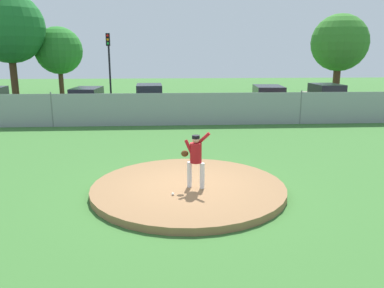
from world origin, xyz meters
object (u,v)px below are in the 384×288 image
object	(u,v)px
parked_car_navy	(87,101)
parked_car_teal	(150,100)
pitcher_youth	(195,156)
baseball	(173,194)
parked_car_red	(268,99)
parked_car_champagne	(326,98)
traffic_light_near	(109,56)

from	to	relation	value
parked_car_navy	parked_car_teal	xyz separation A→B (m)	(3.91, 0.06, 0.07)
pitcher_youth	parked_car_teal	xyz separation A→B (m)	(-1.92, 14.52, -0.25)
baseball	pitcher_youth	bearing A→B (deg)	41.99
parked_car_navy	parked_car_red	world-z (taller)	parked_car_red
baseball	parked_car_red	size ratio (longest dim) A/B	0.02
parked_car_teal	parked_car_red	distance (m)	7.76
parked_car_champagne	pitcher_youth	bearing A→B (deg)	-123.29
pitcher_youth	parked_car_teal	world-z (taller)	parked_car_teal
parked_car_champagne	parked_car_navy	size ratio (longest dim) A/B	0.91
pitcher_youth	parked_car_champagne	distance (m)	17.61
pitcher_youth	traffic_light_near	bearing A→B (deg)	104.68
parked_car_teal	parked_car_champagne	bearing A→B (deg)	0.95
pitcher_youth	parked_car_navy	bearing A→B (deg)	111.97
baseball	parked_car_red	xyz separation A→B (m)	(6.46, 15.40, 0.56)
pitcher_youth	traffic_light_near	size ratio (longest dim) A/B	0.31
baseball	traffic_light_near	bearing A→B (deg)	102.55
baseball	traffic_light_near	xyz separation A→B (m)	(-4.43, 19.88, 3.26)
parked_car_red	traffic_light_near	world-z (taller)	traffic_light_near
parked_car_champagne	parked_car_red	bearing A→B (deg)	178.32
parked_car_navy	parked_car_red	xyz separation A→B (m)	(11.67, 0.36, 0.01)
pitcher_youth	baseball	distance (m)	1.22
pitcher_youth	baseball	bearing A→B (deg)	-138.01
parked_car_teal	traffic_light_near	xyz separation A→B (m)	(-3.13, 4.79, 2.63)
parked_car_champagne	parked_car_navy	distance (m)	15.50
parked_car_champagne	parked_car_red	world-z (taller)	parked_car_champagne
baseball	parked_car_teal	world-z (taller)	parked_car_teal
baseball	parked_car_red	bearing A→B (deg)	67.23
baseball	parked_car_red	world-z (taller)	parked_car_red
traffic_light_near	baseball	bearing A→B (deg)	-77.45
parked_car_champagne	parked_car_red	distance (m)	3.83
baseball	parked_car_champagne	distance (m)	18.44
parked_car_navy	traffic_light_near	world-z (taller)	traffic_light_near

